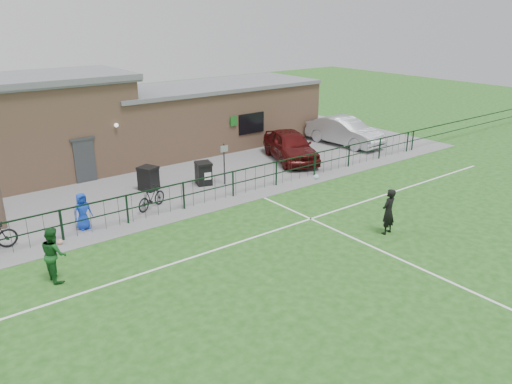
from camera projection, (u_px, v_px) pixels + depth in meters
ground at (351, 273)px, 15.84m from camera, size 90.00×90.00×0.00m
paving_strip at (157, 171)px, 25.92m from camera, size 34.00×13.00×0.02m
pitch_line_touch at (217, 203)px, 21.67m from camera, size 28.00×0.10×0.01m
pitch_line_mid at (272, 231)px, 18.83m from camera, size 28.00×0.10×0.01m
pitch_line_perp at (392, 255)px, 16.98m from camera, size 0.10×16.00×0.01m
perimeter_fence at (214, 188)px, 21.61m from camera, size 28.00×0.10×1.20m
wheelie_bin_left at (148, 179)px, 23.01m from camera, size 0.93×0.97×1.03m
wheelie_bin_right at (203, 174)px, 23.76m from camera, size 0.84×0.91×1.01m
sign_post at (224, 164)px, 23.57m from camera, size 0.06×0.06×2.00m
car_maroon at (290, 146)px, 27.48m from camera, size 3.60×5.29×1.67m
car_silver at (345, 131)px, 30.75m from camera, size 2.14×5.20×1.67m
bicycle_d at (151, 197)px, 20.80m from camera, size 1.69×1.10×0.99m
spectator_child at (82, 211)px, 18.79m from camera, size 0.76×0.56×1.44m
goalkeeper_kick at (387, 211)px, 18.43m from camera, size 1.05×3.60×1.75m
outfield_player at (54, 254)px, 15.20m from camera, size 0.68×0.86×1.73m
ball_ground at (60, 242)px, 17.74m from camera, size 0.21×0.21×0.21m
clubhouse at (114, 122)px, 26.91m from camera, size 24.25×5.40×4.96m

